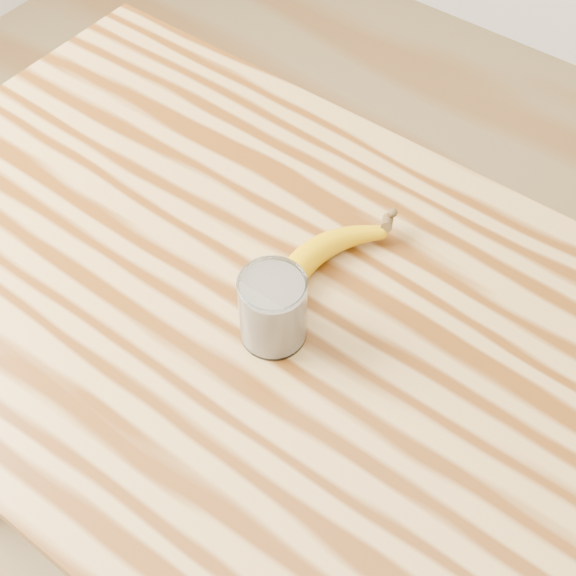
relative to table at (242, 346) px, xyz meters
The scene contains 3 objects.
table is the anchor object (origin of this frame).
smoothie_glass 0.20m from the table, 16.07° to the right, with size 0.09×0.09×0.11m.
banana 0.18m from the table, 60.88° to the left, with size 0.12×0.33×0.04m, color #C48900, non-canonical shape.
Camera 1 is at (0.45, -0.48, 1.77)m, focal length 50.00 mm.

